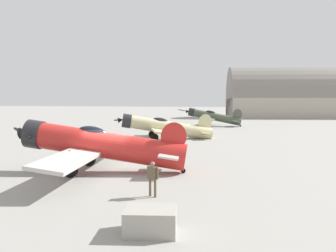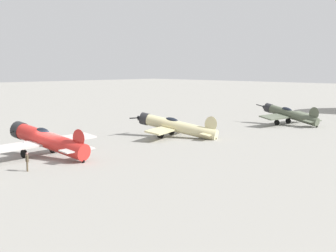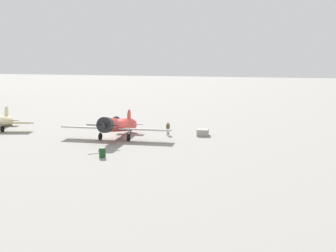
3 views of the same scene
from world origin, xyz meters
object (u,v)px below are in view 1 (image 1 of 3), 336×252
equipment_crate (151,221)px  airplane_foreground (99,145)px  airplane_far_line (213,117)px  airplane_mid_apron (164,127)px  ground_crew_mechanic (153,176)px

equipment_crate → airplane_foreground: bearing=123.4°
airplane_foreground → airplane_far_line: bearing=-102.4°
airplane_foreground → airplane_far_line: 38.11m
airplane_mid_apron → equipment_crate: size_ratio=5.54×
airplane_mid_apron → airplane_far_line: 20.53m
ground_crew_mechanic → equipment_crate: size_ratio=0.84×
airplane_far_line → ground_crew_mechanic: (2.05, -42.51, -0.61)m
airplane_foreground → ground_crew_mechanic: (4.54, -4.47, -0.66)m
airplane_mid_apron → airplane_far_line: size_ratio=0.96×
ground_crew_mechanic → airplane_far_line: bearing=-155.5°
ground_crew_mechanic → equipment_crate: ground_crew_mechanic is taller
ground_crew_mechanic → equipment_crate: bearing=36.7°
airplane_foreground → airplane_mid_apron: bearing=-97.1°
airplane_far_line → airplane_mid_apron: bearing=81.6°
airplane_foreground → equipment_crate: airplane_foreground is taller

